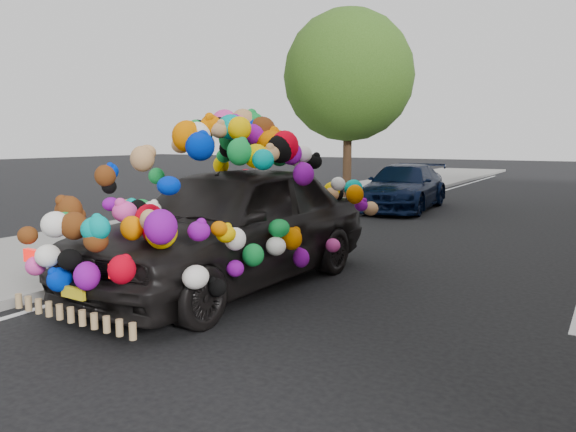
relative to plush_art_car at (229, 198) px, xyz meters
The scene contains 6 objects.
ground 1.81m from the plush_art_car, 59.52° to the left, with size 100.00×100.00×0.00m, color black.
sidewalk 3.97m from the plush_art_car, 162.35° to the left, with size 4.00×60.00×0.12m, color gray.
kerb 2.33m from the plush_art_car, 145.42° to the left, with size 0.15×60.00×0.13m, color gray.
tree_near_sidewalk 11.45m from the plush_art_car, 106.33° to the left, with size 4.20×4.20×6.13m.
plush_art_car is the anchor object (origin of this frame).
navy_sedan 9.47m from the plush_art_car, 94.73° to the left, with size 1.81×4.45×1.29m, color black.
Camera 1 is at (3.88, -7.30, 2.02)m, focal length 35.00 mm.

